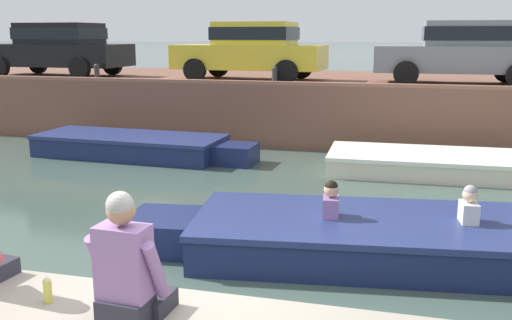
# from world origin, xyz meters

# --- Properties ---
(ground_plane) EXTENTS (400.00, 400.00, 0.00)m
(ground_plane) POSITION_xyz_m (0.00, 4.91, 0.00)
(ground_plane) COLOR #42564C
(far_quay_wall) EXTENTS (60.00, 6.00, 1.61)m
(far_quay_wall) POSITION_xyz_m (0.00, 12.83, 0.80)
(far_quay_wall) COLOR brown
(far_quay_wall) RESTS_ON ground
(far_wall_coping) EXTENTS (60.00, 0.24, 0.08)m
(far_wall_coping) POSITION_xyz_m (0.00, 9.95, 1.65)
(far_wall_coping) COLOR #925F4C
(far_wall_coping) RESTS_ON far_quay_wall
(boat_moored_west_navy) EXTENTS (5.36, 1.86, 0.52)m
(boat_moored_west_navy) POSITION_xyz_m (-4.29, 8.09, 0.26)
(boat_moored_west_navy) COLOR navy
(boat_moored_west_navy) RESTS_ON ground
(boat_moored_central_cream) EXTENTS (5.76, 2.00, 0.43)m
(boat_moored_central_cream) POSITION_xyz_m (2.86, 8.09, 0.21)
(boat_moored_central_cream) COLOR silver
(boat_moored_central_cream) RESTS_ON ground
(motorboat_passing) EXTENTS (6.08, 2.54, 1.01)m
(motorboat_passing) POSITION_xyz_m (1.34, 3.16, 0.27)
(motorboat_passing) COLOR navy
(motorboat_passing) RESTS_ON ground
(car_leftmost_black) EXTENTS (4.33, 2.04, 1.54)m
(car_leftmost_black) POSITION_xyz_m (-8.27, 11.18, 2.45)
(car_leftmost_black) COLOR black
(car_leftmost_black) RESTS_ON far_quay_wall
(car_left_inner_yellow) EXTENTS (4.10, 2.06, 1.54)m
(car_left_inner_yellow) POSITION_xyz_m (-2.35, 11.18, 2.45)
(car_left_inner_yellow) COLOR yellow
(car_left_inner_yellow) RESTS_ON far_quay_wall
(car_centre_grey) EXTENTS (4.11, 1.92, 1.54)m
(car_centre_grey) POSITION_xyz_m (3.03, 11.18, 2.45)
(car_centre_grey) COLOR slate
(car_centre_grey) RESTS_ON far_quay_wall
(mooring_bollard_west) EXTENTS (0.15, 0.15, 0.45)m
(mooring_bollard_west) POSITION_xyz_m (-6.41, 10.08, 1.85)
(mooring_bollard_west) COLOR #2D2B28
(mooring_bollard_west) RESTS_ON far_quay_wall
(mooring_bollard_mid) EXTENTS (0.15, 0.15, 0.45)m
(mooring_bollard_mid) POSITION_xyz_m (-1.46, 10.08, 1.85)
(mooring_bollard_mid) COLOR #2D2B28
(mooring_bollard_mid) RESTS_ON far_quay_wall
(person_seated_right) EXTENTS (0.55, 0.54, 0.96)m
(person_seated_right) POSITION_xyz_m (-0.12, -0.58, 1.22)
(person_seated_right) COLOR #282833
(person_seated_right) RESTS_ON near_quay
(bottle_drink) EXTENTS (0.06, 0.06, 0.20)m
(bottle_drink) POSITION_xyz_m (-0.85, -0.48, 0.94)
(bottle_drink) COLOR #CCC64C
(bottle_drink) RESTS_ON near_quay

